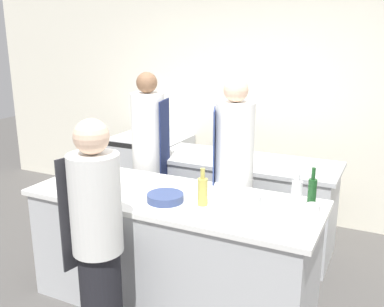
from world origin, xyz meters
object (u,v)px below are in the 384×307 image
(oven_range, at_px, (151,172))
(bottle_wine, at_px, (297,190))
(chef_at_stove, at_px, (149,163))
(chef_at_pass_far, at_px, (233,182))
(cup, at_px, (313,210))
(chef_at_prep_near, at_px, (98,240))
(bottle_vinegar, at_px, (312,193))
(bottle_olive_oil, at_px, (203,191))
(bowl_prep_small, at_px, (165,198))
(bowl_mixing_large, at_px, (245,199))

(oven_range, bearing_deg, bottle_wine, -33.11)
(chef_at_stove, distance_m, chef_at_pass_far, 0.98)
(chef_at_pass_far, bearing_deg, cup, -142.86)
(oven_range, relative_size, chef_at_stove, 0.51)
(chef_at_prep_near, distance_m, chef_at_stove, 1.52)
(chef_at_stove, distance_m, bottle_vinegar, 1.77)
(bottle_wine, relative_size, cup, 2.28)
(chef_at_pass_far, distance_m, cup, 0.89)
(bottle_wine, bearing_deg, bottle_olive_oil, -147.17)
(bottle_olive_oil, distance_m, bowl_prep_small, 0.30)
(bottle_vinegar, height_order, cup, bottle_vinegar)
(bottle_vinegar, distance_m, bottle_wine, 0.17)
(bottle_wine, bearing_deg, oven_range, 146.89)
(bowl_prep_small, relative_size, cup, 2.95)
(oven_range, height_order, cup, cup)
(chef_at_prep_near, xyz_separation_m, bowl_mixing_large, (0.75, 0.77, 0.14))
(bottle_wine, height_order, cup, bottle_wine)
(bowl_mixing_large, height_order, bowl_prep_small, bowl_mixing_large)
(chef_at_stove, relative_size, chef_at_pass_far, 1.00)
(oven_range, distance_m, chef_at_stove, 1.22)
(oven_range, bearing_deg, bottle_olive_oil, -49.09)
(bottle_vinegar, bearing_deg, bottle_olive_oil, -159.25)
(bottle_olive_oil, bearing_deg, bowl_prep_small, -168.47)
(chef_at_stove, height_order, chef_at_pass_far, chef_at_pass_far)
(chef_at_stove, bearing_deg, chef_at_pass_far, 65.53)
(chef_at_pass_far, relative_size, bottle_vinegar, 5.89)
(chef_at_prep_near, distance_m, bottle_wine, 1.48)
(bowl_prep_small, bearing_deg, chef_at_pass_far, 67.27)
(chef_at_stove, relative_size, bottle_vinegar, 5.87)
(oven_range, relative_size, bottle_olive_oil, 3.26)
(cup, bearing_deg, chef_at_stove, 158.96)
(bowl_mixing_large, bearing_deg, bottle_olive_oil, -151.06)
(chef_at_stove, relative_size, bottle_olive_oil, 6.45)
(chef_at_prep_near, distance_m, bowl_mixing_large, 1.08)
(bottle_wine, distance_m, cup, 0.29)
(bottle_vinegar, bearing_deg, bowl_prep_small, -161.72)
(bowl_mixing_large, bearing_deg, bottle_wine, 35.87)
(oven_range, bearing_deg, cup, -35.19)
(oven_range, distance_m, bottle_wine, 2.61)
(bottle_olive_oil, height_order, bowl_prep_small, bottle_olive_oil)
(bottle_vinegar, bearing_deg, cup, -73.61)
(bottle_olive_oil, relative_size, bottle_vinegar, 0.91)
(bowl_mixing_large, bearing_deg, oven_range, 138.10)
(bottle_olive_oil, xyz_separation_m, bowl_mixing_large, (0.27, 0.15, -0.07))
(chef_at_prep_near, bearing_deg, chef_at_stove, 30.15)
(chef_at_prep_near, xyz_separation_m, chef_at_stove, (-0.48, 1.44, 0.09))
(bottle_wine, relative_size, bowl_prep_small, 0.77)
(oven_range, xyz_separation_m, bottle_vinegar, (2.27, -1.50, 0.60))
(bowl_mixing_large, bearing_deg, chef_at_prep_near, -133.95)
(bottle_vinegar, xyz_separation_m, bowl_mixing_large, (-0.45, -0.12, -0.08))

